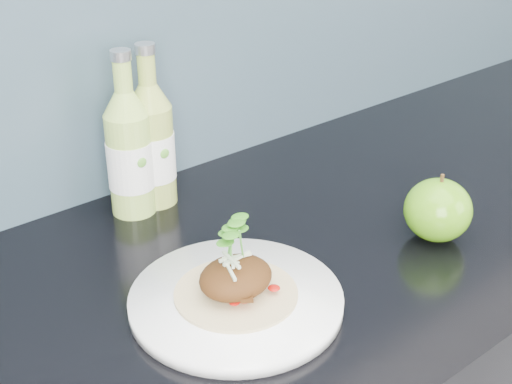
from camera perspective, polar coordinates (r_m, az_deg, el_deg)
dinner_plate at (r=0.84m, az=-1.61°, el=-8.65°), size 0.32×0.32×0.02m
pork_taco at (r=0.82m, az=-1.64°, el=-6.63°), size 0.14×0.14×0.10m
green_apple at (r=0.98m, az=14.34°, el=-1.40°), size 0.11×0.11×0.10m
cider_bottle_left at (r=1.01m, az=-10.08°, el=3.05°), size 0.07×0.07×0.24m
cider_bottle_right at (r=1.04m, az=-8.31°, el=3.74°), size 0.08×0.08×0.24m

